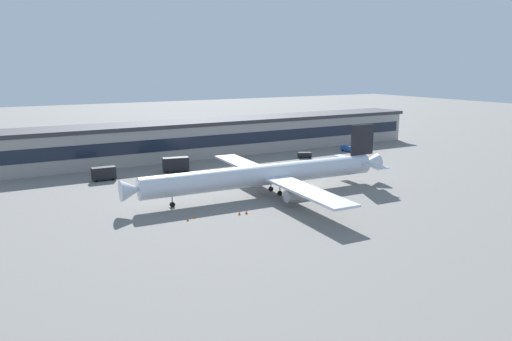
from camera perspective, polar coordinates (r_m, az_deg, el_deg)
The scene contains 11 objects.
ground_plane at distance 118.42m, azimuth 6.69°, elevation -1.88°, with size 600.00×600.00×0.00m, color slate.
terminal_building at distance 161.94m, azimuth -4.21°, elevation 4.16°, with size 153.90×16.08×11.70m.
airliner at distance 109.06m, azimuth 1.48°, elevation -0.49°, with size 66.08×57.23×14.86m.
stair_truck at distance 129.33m, azimuth -17.88°, elevation -0.28°, with size 6.02×2.50×3.55m.
follow_me_car at distance 154.40m, azimuth 5.93°, elevation 1.92°, with size 4.79×3.63×1.85m.
belt_loader at distance 168.09m, azimuth 11.21°, elevation 2.63°, with size 3.34×6.68×1.95m.
catering_truck at distance 134.91m, azimuth -9.61°, elevation 0.80°, with size 7.56×3.89×4.15m.
traffic_cone_0 at distance 93.82m, azimuth -7.44°, elevation -5.57°, with size 0.45×0.45×0.56m, color #F2590C.
traffic_cone_1 at distance 95.73m, azimuth -1.16°, elevation -5.05°, with size 0.58×0.58×0.72m, color #F2590C.
traffic_cone_2 at distance 92.50m, azimuth -8.26°, elevation -5.83°, with size 0.52×0.52×0.66m, color #F2590C.
traffic_cone_3 at distance 95.17m, azimuth -2.03°, elevation -5.16°, with size 0.56×0.56×0.70m, color #F2590C.
Camera 1 is at (-67.66, -92.72, 29.15)m, focal length 33.08 mm.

